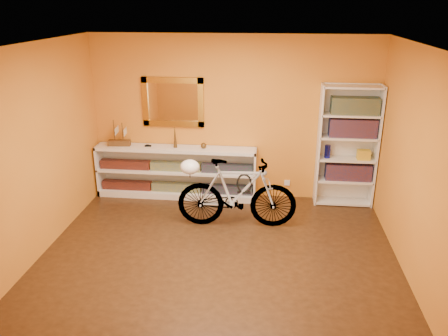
# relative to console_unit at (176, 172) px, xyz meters

# --- Properties ---
(floor) EXTENTS (4.50, 4.00, 0.01)m
(floor) POSITION_rel_console_unit_xyz_m (0.91, -1.81, -0.43)
(floor) COLOR black
(floor) RESTS_ON ground
(ceiling) EXTENTS (4.50, 4.00, 0.01)m
(ceiling) POSITION_rel_console_unit_xyz_m (0.91, -1.81, 2.18)
(ceiling) COLOR silver
(ceiling) RESTS_ON ground
(back_wall) EXTENTS (4.50, 0.01, 2.60)m
(back_wall) POSITION_rel_console_unit_xyz_m (0.91, 0.19, 0.88)
(back_wall) COLOR orange
(back_wall) RESTS_ON ground
(left_wall) EXTENTS (0.01, 4.00, 2.60)m
(left_wall) POSITION_rel_console_unit_xyz_m (-1.35, -1.81, 0.88)
(left_wall) COLOR orange
(left_wall) RESTS_ON ground
(right_wall) EXTENTS (0.01, 4.00, 2.60)m
(right_wall) POSITION_rel_console_unit_xyz_m (3.16, -1.81, 0.88)
(right_wall) COLOR orange
(right_wall) RESTS_ON ground
(gilt_mirror) EXTENTS (0.98, 0.06, 0.78)m
(gilt_mirror) POSITION_rel_console_unit_xyz_m (-0.04, 0.15, 1.12)
(gilt_mirror) COLOR #9C6E1C
(gilt_mirror) RESTS_ON back_wall
(wall_socket) EXTENTS (0.09, 0.02, 0.09)m
(wall_socket) POSITION_rel_console_unit_xyz_m (1.81, 0.17, -0.17)
(wall_socket) COLOR silver
(wall_socket) RESTS_ON back_wall
(console_unit) EXTENTS (2.60, 0.35, 0.85)m
(console_unit) POSITION_rel_console_unit_xyz_m (0.00, 0.00, 0.00)
(console_unit) COLOR silver
(console_unit) RESTS_ON floor
(cd_row_lower) EXTENTS (2.50, 0.13, 0.14)m
(cd_row_lower) POSITION_rel_console_unit_xyz_m (0.00, -0.02, -0.26)
(cd_row_lower) COLOR black
(cd_row_lower) RESTS_ON console_unit
(cd_row_upper) EXTENTS (2.50, 0.13, 0.14)m
(cd_row_upper) POSITION_rel_console_unit_xyz_m (0.00, -0.02, 0.11)
(cd_row_upper) COLOR navy
(cd_row_upper) RESTS_ON console_unit
(model_ship) EXTENTS (0.37, 0.17, 0.42)m
(model_ship) POSITION_rel_console_unit_xyz_m (-0.92, 0.00, 0.64)
(model_ship) COLOR #452B13
(model_ship) RESTS_ON console_unit
(toy_car) EXTENTS (0.00, 0.00, 0.00)m
(toy_car) POSITION_rel_console_unit_xyz_m (-0.45, 0.00, 0.43)
(toy_car) COLOR black
(toy_car) RESTS_ON console_unit
(bronze_ornament) EXTENTS (0.06, 0.06, 0.35)m
(bronze_ornament) POSITION_rel_console_unit_xyz_m (0.00, 0.00, 0.60)
(bronze_ornament) COLOR #513B1B
(bronze_ornament) RESTS_ON console_unit
(decorative_orb) EXTENTS (0.09, 0.09, 0.09)m
(decorative_orb) POSITION_rel_console_unit_xyz_m (0.46, 0.00, 0.47)
(decorative_orb) COLOR #513B1B
(decorative_orb) RESTS_ON console_unit
(bookcase) EXTENTS (0.90, 0.30, 1.90)m
(bookcase) POSITION_rel_console_unit_xyz_m (2.69, 0.03, 0.52)
(bookcase) COLOR silver
(bookcase) RESTS_ON floor
(book_row_a) EXTENTS (0.70, 0.22, 0.26)m
(book_row_a) POSITION_rel_console_unit_xyz_m (2.74, 0.03, 0.12)
(book_row_a) COLOR maroon
(book_row_a) RESTS_ON bookcase
(book_row_b) EXTENTS (0.70, 0.22, 0.28)m
(book_row_b) POSITION_rel_console_unit_xyz_m (2.74, 0.03, 0.83)
(book_row_b) COLOR maroon
(book_row_b) RESTS_ON bookcase
(book_row_c) EXTENTS (0.70, 0.22, 0.25)m
(book_row_c) POSITION_rel_console_unit_xyz_m (2.74, 0.03, 1.16)
(book_row_c) COLOR #173F52
(book_row_c) RESTS_ON bookcase
(travel_mug) EXTENTS (0.09, 0.09, 0.20)m
(travel_mug) POSITION_rel_console_unit_xyz_m (2.39, 0.01, 0.44)
(travel_mug) COLOR navy
(travel_mug) RESTS_ON bookcase
(red_tin) EXTENTS (0.19, 0.19, 0.19)m
(red_tin) POSITION_rel_console_unit_xyz_m (2.49, 0.06, 1.14)
(red_tin) COLOR maroon
(red_tin) RESTS_ON bookcase
(yellow_bag) EXTENTS (0.19, 0.13, 0.15)m
(yellow_bag) POSITION_rel_console_unit_xyz_m (2.94, -0.01, 0.42)
(yellow_bag) COLOR gold
(yellow_bag) RESTS_ON bookcase
(bicycle) EXTENTS (0.54, 1.74, 1.01)m
(bicycle) POSITION_rel_console_unit_xyz_m (1.07, -0.93, 0.08)
(bicycle) COLOR silver
(bicycle) RESTS_ON floor
(helmet) EXTENTS (0.27, 0.26, 0.20)m
(helmet) POSITION_rel_console_unit_xyz_m (0.41, -0.96, 0.47)
(helmet) COLOR white
(helmet) RESTS_ON bicycle
(u_lock) EXTENTS (0.21, 0.02, 0.21)m
(u_lock) POSITION_rel_console_unit_xyz_m (1.17, -0.92, 0.23)
(u_lock) COLOR black
(u_lock) RESTS_ON bicycle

